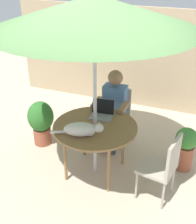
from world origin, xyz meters
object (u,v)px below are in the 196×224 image
(patio_umbrella, at_px, (95,12))
(person_seated, at_px, (113,106))
(chair_occupied, at_px, (116,111))
(cat, at_px, (82,129))
(chair_empty, at_px, (164,164))
(potted_plant_near_fence, at_px, (41,121))
(patio_table, at_px, (95,130))
(laptop, at_px, (102,111))
(potted_plant_by_chair, at_px, (185,147))

(patio_umbrella, distance_m, person_seated, 1.62)
(chair_occupied, distance_m, cat, 1.18)
(chair_occupied, xyz_separation_m, person_seated, (0.00, -0.16, 0.17))
(person_seated, relative_size, cat, 1.93)
(chair_empty, relative_size, cat, 1.40)
(chair_empty, relative_size, potted_plant_near_fence, 1.22)
(patio_table, distance_m, potted_plant_near_fence, 1.14)
(patio_umbrella, xyz_separation_m, cat, (-0.06, -0.26, -1.32))
(patio_umbrella, height_order, laptop, patio_umbrella)
(person_seated, bearing_deg, patio_table, -90.00)
(person_seated, distance_m, laptop, 0.44)
(patio_table, relative_size, person_seated, 0.89)
(laptop, distance_m, potted_plant_by_chair, 1.24)
(patio_table, distance_m, chair_empty, 0.97)
(cat, height_order, potted_plant_by_chair, cat)
(chair_empty, height_order, potted_plant_near_fence, chair_empty)
(patio_umbrella, xyz_separation_m, person_seated, (0.00, 0.72, -1.46))
(laptop, height_order, potted_plant_near_fence, laptop)
(person_seated, xyz_separation_m, laptop, (-0.01, -0.43, 0.12))
(patio_umbrella, distance_m, potted_plant_near_fence, 2.05)
(patio_umbrella, bearing_deg, person_seated, 90.00)
(chair_empty, distance_m, person_seated, 1.30)
(patio_table, bearing_deg, chair_occupied, 90.00)
(potted_plant_by_chair, bearing_deg, patio_umbrella, -154.50)
(patio_umbrella, height_order, person_seated, patio_umbrella)
(patio_table, relative_size, patio_umbrella, 0.47)
(patio_table, relative_size, potted_plant_near_fence, 1.50)
(patio_table, bearing_deg, potted_plant_by_chair, 25.50)
(person_seated, relative_size, potted_plant_by_chair, 1.91)
(patio_table, xyz_separation_m, cat, (-0.06, -0.26, 0.14))
(potted_plant_near_fence, bearing_deg, person_seated, 19.44)
(patio_table, xyz_separation_m, chair_empty, (0.94, -0.17, -0.17))
(potted_plant_by_chair, bearing_deg, potted_plant_near_fence, -175.09)
(patio_umbrella, height_order, potted_plant_by_chair, patio_umbrella)
(potted_plant_by_chair, bearing_deg, chair_empty, -104.22)
(patio_table, xyz_separation_m, potted_plant_near_fence, (-1.05, 0.35, -0.27))
(person_seated, distance_m, cat, 0.99)
(patio_umbrella, relative_size, potted_plant_near_fence, 3.20)
(chair_empty, xyz_separation_m, person_seated, (-0.94, 0.88, 0.17))
(patio_umbrella, distance_m, chair_empty, 1.88)
(person_seated, height_order, potted_plant_by_chair, person_seated)
(patio_umbrella, relative_size, chair_occupied, 2.63)
(potted_plant_near_fence, xyz_separation_m, potted_plant_by_chair, (2.16, 0.19, -0.05))
(chair_occupied, xyz_separation_m, cat, (-0.06, -1.14, 0.31))
(patio_umbrella, xyz_separation_m, laptop, (-0.01, 0.29, -1.34))
(potted_plant_near_fence, bearing_deg, potted_plant_by_chair, 4.91)
(patio_umbrella, bearing_deg, laptop, 92.67)
(chair_empty, height_order, laptop, laptop)
(chair_occupied, relative_size, laptop, 2.69)
(laptop, xyz_separation_m, potted_plant_by_chair, (1.13, 0.24, -0.45))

